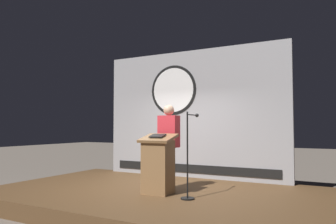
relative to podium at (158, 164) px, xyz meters
The scene contains 6 objects.
ground_plane 0.92m from the podium, 132.46° to the left, with size 40.00×40.00×0.00m, color #6B6056.
stage_platform 0.78m from the podium, 132.46° to the left, with size 6.40×4.00×0.30m, color brown.
banner_display 2.37m from the podium, 96.96° to the left, with size 4.81×0.12×3.18m.
podium is the anchor object (origin of this frame).
speaker_person 0.58m from the podium, 92.90° to the left, with size 0.40×0.26×1.70m.
microphone_stand 0.68m from the podium, ahead, with size 0.24×0.59×1.52m.
Camera 1 is at (3.24, -5.51, 1.54)m, focal length 34.14 mm.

